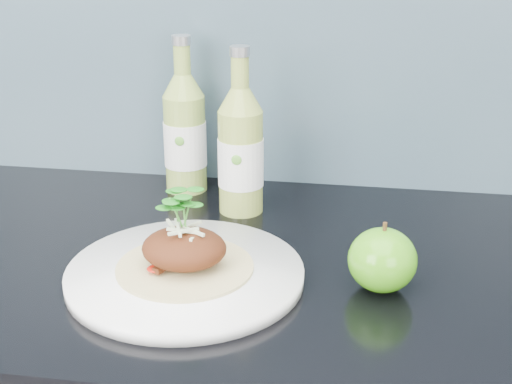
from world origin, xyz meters
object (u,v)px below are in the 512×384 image
(dinner_plate, at_px, (185,274))
(cider_bottle_right, at_px, (241,151))
(green_apple, at_px, (382,260))
(cider_bottle_left, at_px, (185,133))

(dinner_plate, distance_m, cider_bottle_right, 0.25)
(dinner_plate, xyz_separation_m, green_apple, (0.24, 0.02, 0.03))
(dinner_plate, bearing_deg, cider_bottle_left, 103.96)
(green_apple, bearing_deg, cider_bottle_right, 134.93)
(green_apple, height_order, cider_bottle_right, cider_bottle_right)
(green_apple, bearing_deg, dinner_plate, -176.20)
(green_apple, distance_m, cider_bottle_left, 0.43)
(dinner_plate, xyz_separation_m, cider_bottle_left, (-0.08, 0.30, 0.09))
(green_apple, relative_size, cider_bottle_right, 0.40)
(dinner_plate, relative_size, green_apple, 3.07)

